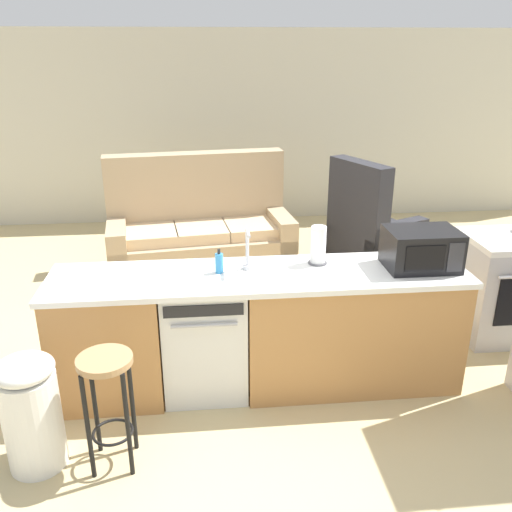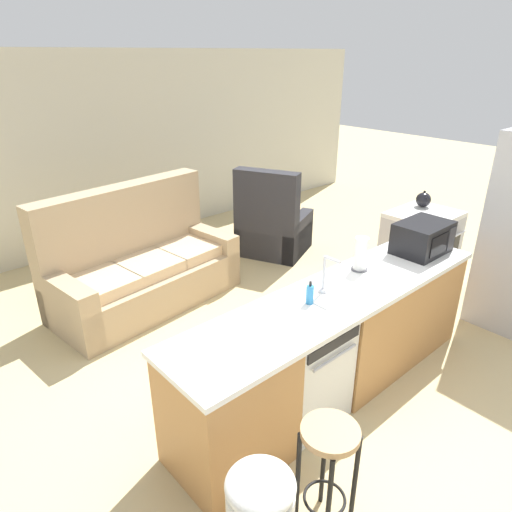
{
  "view_description": "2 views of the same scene",
  "coord_description": "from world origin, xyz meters",
  "px_view_note": "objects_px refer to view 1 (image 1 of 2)",
  "views": [
    {
      "loc": [
        -0.23,
        -3.45,
        2.39
      ],
      "look_at": [
        0.14,
        0.21,
        0.95
      ],
      "focal_mm": 38.0,
      "sensor_mm": 36.0,
      "label": 1
    },
    {
      "loc": [
        -2.31,
        -1.83,
        2.55
      ],
      "look_at": [
        0.04,
        0.82,
        0.96
      ],
      "focal_mm": 32.0,
      "sensor_mm": 36.0,
      "label": 2
    }
  ],
  "objects_px": {
    "armchair": "(369,232)",
    "bar_stool": "(108,388)",
    "trash_bin": "(31,411)",
    "microwave": "(421,249)",
    "couch": "(200,234)",
    "paper_towel_roll": "(318,246)",
    "stove_range": "(507,286)",
    "dishwasher": "(205,336)",
    "soap_bottle": "(219,263)"
  },
  "relations": [
    {
      "from": "armchair",
      "to": "bar_stool",
      "type": "bearing_deg",
      "value": -129.07
    },
    {
      "from": "trash_bin",
      "to": "armchair",
      "type": "bearing_deg",
      "value": 45.77
    },
    {
      "from": "microwave",
      "to": "couch",
      "type": "relative_size",
      "value": 0.24
    },
    {
      "from": "paper_towel_roll",
      "to": "bar_stool",
      "type": "relative_size",
      "value": 0.38
    },
    {
      "from": "stove_range",
      "to": "microwave",
      "type": "height_order",
      "value": "microwave"
    },
    {
      "from": "dishwasher",
      "to": "couch",
      "type": "bearing_deg",
      "value": 90.68
    },
    {
      "from": "microwave",
      "to": "armchair",
      "type": "height_order",
      "value": "armchair"
    },
    {
      "from": "bar_stool",
      "to": "dishwasher",
      "type": "bearing_deg",
      "value": 52.49
    },
    {
      "from": "dishwasher",
      "to": "soap_bottle",
      "type": "height_order",
      "value": "soap_bottle"
    },
    {
      "from": "bar_stool",
      "to": "armchair",
      "type": "xyz_separation_m",
      "value": [
        2.51,
        3.09,
        -0.19
      ]
    },
    {
      "from": "soap_bottle",
      "to": "armchair",
      "type": "distance_m",
      "value": 3.0
    },
    {
      "from": "stove_range",
      "to": "bar_stool",
      "type": "relative_size",
      "value": 1.22
    },
    {
      "from": "bar_stool",
      "to": "trash_bin",
      "type": "xyz_separation_m",
      "value": [
        -0.46,
        0.04,
        -0.16
      ]
    },
    {
      "from": "couch",
      "to": "armchair",
      "type": "xyz_separation_m",
      "value": [
        1.97,
        -0.03,
        -0.04
      ]
    },
    {
      "from": "stove_range",
      "to": "microwave",
      "type": "distance_m",
      "value": 1.32
    },
    {
      "from": "dishwasher",
      "to": "stove_range",
      "type": "xyz_separation_m",
      "value": [
        2.6,
        0.55,
        0.03
      ]
    },
    {
      "from": "microwave",
      "to": "couch",
      "type": "xyz_separation_m",
      "value": [
        -1.58,
        2.38,
        -0.65
      ]
    },
    {
      "from": "stove_range",
      "to": "armchair",
      "type": "distance_m",
      "value": 1.92
    },
    {
      "from": "stove_range",
      "to": "microwave",
      "type": "xyz_separation_m",
      "value": [
        -1.05,
        -0.55,
        0.59
      ]
    },
    {
      "from": "couch",
      "to": "soap_bottle",
      "type": "bearing_deg",
      "value": -86.38
    },
    {
      "from": "trash_bin",
      "to": "armchair",
      "type": "xyz_separation_m",
      "value": [
        2.97,
        3.05,
        -0.03
      ]
    },
    {
      "from": "bar_stool",
      "to": "trash_bin",
      "type": "height_order",
      "value": "same"
    },
    {
      "from": "soap_bottle",
      "to": "paper_towel_roll",
      "type": "bearing_deg",
      "value": 7.85
    },
    {
      "from": "paper_towel_roll",
      "to": "armchair",
      "type": "distance_m",
      "value": 2.56
    },
    {
      "from": "soap_bottle",
      "to": "trash_bin",
      "type": "relative_size",
      "value": 0.24
    },
    {
      "from": "microwave",
      "to": "soap_bottle",
      "type": "distance_m",
      "value": 1.44
    },
    {
      "from": "microwave",
      "to": "bar_stool",
      "type": "xyz_separation_m",
      "value": [
        -2.12,
        -0.74,
        -0.5
      ]
    },
    {
      "from": "paper_towel_roll",
      "to": "couch",
      "type": "distance_m",
      "value": 2.48
    },
    {
      "from": "dishwasher",
      "to": "trash_bin",
      "type": "bearing_deg",
      "value": -145.74
    },
    {
      "from": "paper_towel_roll",
      "to": "armchair",
      "type": "bearing_deg",
      "value": 63.49
    },
    {
      "from": "paper_towel_roll",
      "to": "armchair",
      "type": "relative_size",
      "value": 0.24
    },
    {
      "from": "soap_bottle",
      "to": "trash_bin",
      "type": "bearing_deg",
      "value": -146.99
    },
    {
      "from": "stove_range",
      "to": "paper_towel_roll",
      "type": "xyz_separation_m",
      "value": [
        -1.76,
        -0.4,
        0.59
      ]
    },
    {
      "from": "trash_bin",
      "to": "couch",
      "type": "height_order",
      "value": "couch"
    },
    {
      "from": "paper_towel_roll",
      "to": "bar_stool",
      "type": "xyz_separation_m",
      "value": [
        -1.41,
        -0.88,
        -0.5
      ]
    },
    {
      "from": "trash_bin",
      "to": "bar_stool",
      "type": "bearing_deg",
      "value": -4.63
    },
    {
      "from": "trash_bin",
      "to": "microwave",
      "type": "bearing_deg",
      "value": 15.18
    },
    {
      "from": "bar_stool",
      "to": "couch",
      "type": "relative_size",
      "value": 0.35
    },
    {
      "from": "trash_bin",
      "to": "couch",
      "type": "relative_size",
      "value": 0.35
    },
    {
      "from": "soap_bottle",
      "to": "dishwasher",
      "type": "bearing_deg",
      "value": -159.38
    },
    {
      "from": "dishwasher",
      "to": "soap_bottle",
      "type": "bearing_deg",
      "value": 20.62
    },
    {
      "from": "microwave",
      "to": "soap_bottle",
      "type": "bearing_deg",
      "value": 178.15
    },
    {
      "from": "armchair",
      "to": "trash_bin",
      "type": "bearing_deg",
      "value": -134.23
    },
    {
      "from": "dishwasher",
      "to": "stove_range",
      "type": "bearing_deg",
      "value": 11.91
    },
    {
      "from": "paper_towel_roll",
      "to": "dishwasher",
      "type": "bearing_deg",
      "value": -170.25
    },
    {
      "from": "microwave",
      "to": "paper_towel_roll",
      "type": "relative_size",
      "value": 1.77
    },
    {
      "from": "trash_bin",
      "to": "couch",
      "type": "bearing_deg",
      "value": 71.96
    },
    {
      "from": "bar_stool",
      "to": "couch",
      "type": "xyz_separation_m",
      "value": [
        0.54,
        3.11,
        -0.14
      ]
    },
    {
      "from": "soap_bottle",
      "to": "trash_bin",
      "type": "xyz_separation_m",
      "value": [
        -1.15,
        -0.75,
        -0.59
      ]
    },
    {
      "from": "paper_towel_roll",
      "to": "couch",
      "type": "xyz_separation_m",
      "value": [
        -0.87,
        2.23,
        -0.64
      ]
    }
  ]
}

